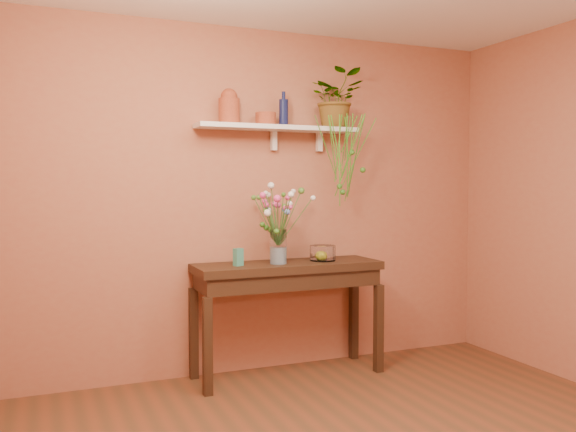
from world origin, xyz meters
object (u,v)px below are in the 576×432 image
terracotta_jug (229,107)px  blue_bottle (284,112)px  glass_bowl (323,254)px  bouquet (277,209)px  glass_vase (278,249)px  sideboard (288,279)px  spider_plant (337,99)px

terracotta_jug → blue_bottle: bearing=-3.2°
glass_bowl → bouquet: bearing=-174.5°
glass_bowl → glass_vase: bearing=-174.8°
sideboard → blue_bottle: size_ratio=5.49×
glass_vase → glass_bowl: (0.39, 0.04, -0.06)m
bouquet → glass_bowl: size_ratio=2.68×
blue_bottle → spider_plant: (0.46, 0.01, 0.12)m
blue_bottle → spider_plant: bearing=0.7°
sideboard → spider_plant: (0.47, 0.11, 1.42)m
spider_plant → glass_bowl: (-0.18, -0.11, -1.23)m
sideboard → glass_bowl: size_ratio=7.18×
spider_plant → sideboard: bearing=-166.8°
sideboard → blue_bottle: bearing=85.0°
sideboard → glass_vase: (-0.09, -0.04, 0.24)m
terracotta_jug → bouquet: bearing=-27.9°
sideboard → bouquet: bouquet is taller
terracotta_jug → spider_plant: (0.90, -0.02, 0.10)m
glass_vase → glass_bowl: size_ratio=1.32×
blue_bottle → bouquet: bearing=-128.1°
bouquet → terracotta_jug: bearing=152.1°
sideboard → terracotta_jug: 1.39m
glass_vase → sideboard: bearing=21.9°
glass_bowl → terracotta_jug: bearing=169.8°
bouquet → glass_bowl: (0.40, 0.04, -0.36)m
bouquet → glass_vase: bearing=13.6°
spider_plant → glass_bowl: spider_plant is taller
bouquet → sideboard: bearing=21.0°
spider_plant → glass_bowl: bearing=-147.3°
spider_plant → bouquet: spider_plant is taller
sideboard → glass_bowl: glass_bowl is taller
blue_bottle → spider_plant: 0.48m
blue_bottle → glass_bowl: size_ratio=1.31×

